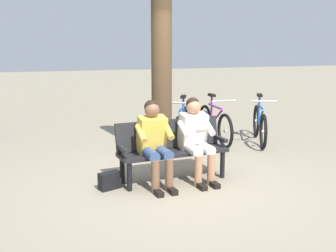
# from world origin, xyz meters

# --- Properties ---
(ground_plane) EXTENTS (40.00, 40.00, 0.00)m
(ground_plane) POSITION_xyz_m (0.00, 0.00, 0.00)
(ground_plane) COLOR gray
(bench) EXTENTS (1.65, 0.69, 0.87)m
(bench) POSITION_xyz_m (0.12, -0.26, 0.51)
(bench) COLOR black
(bench) RESTS_ON ground
(person_reading) EXTENTS (0.53, 0.80, 1.20)m
(person_reading) POSITION_xyz_m (-0.22, -0.14, 0.66)
(person_reading) COLOR white
(person_reading) RESTS_ON ground
(person_companion) EXTENTS (0.53, 0.80, 1.20)m
(person_companion) POSITION_xyz_m (0.42, -0.05, 0.66)
(person_companion) COLOR gold
(person_companion) RESTS_ON ground
(handbag) EXTENTS (0.33, 0.25, 0.24)m
(handbag) POSITION_xyz_m (1.05, -0.05, 0.12)
(handbag) COLOR black
(handbag) RESTS_ON ground
(tree_trunk) EXTENTS (0.35, 0.35, 3.47)m
(tree_trunk) POSITION_xyz_m (-0.05, -1.51, 1.73)
(tree_trunk) COLOR #4C3823
(tree_trunk) RESTS_ON ground
(litter_bin) EXTENTS (0.34, 0.34, 0.74)m
(litter_bin) POSITION_xyz_m (-0.73, -1.57, 0.37)
(litter_bin) COLOR slate
(litter_bin) RESTS_ON ground
(bicycle_green) EXTENTS (0.66, 1.61, 0.94)m
(bicycle_green) POSITION_xyz_m (-2.14, -1.95, 0.36)
(bicycle_green) COLOR black
(bicycle_green) RESTS_ON ground
(bicycle_black) EXTENTS (0.48, 1.68, 0.94)m
(bicycle_black) POSITION_xyz_m (-1.29, -2.19, 0.36)
(bicycle_black) COLOR black
(bicycle_black) RESTS_ON ground
(bicycle_purple) EXTENTS (0.77, 1.55, 0.94)m
(bicycle_purple) POSITION_xyz_m (-0.60, -2.15, 0.36)
(bicycle_purple) COLOR black
(bicycle_purple) RESTS_ON ground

